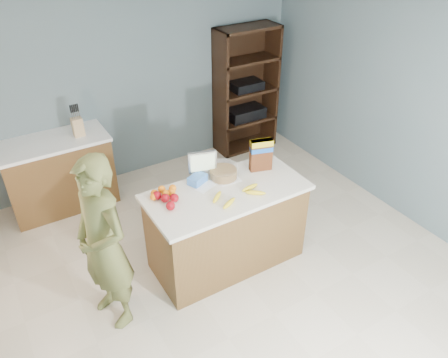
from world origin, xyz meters
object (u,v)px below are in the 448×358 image
shelving_unit (244,92)px  tv (202,163)px  cereal_box (261,153)px  person (103,246)px  counter_peninsula (227,229)px

shelving_unit → tv: bearing=-133.4°
shelving_unit → tv: (-1.63, -1.72, 0.19)m
cereal_box → tv: bearing=161.9°
cereal_box → person: bearing=-172.9°
person → counter_peninsula: bearing=75.5°
counter_peninsula → tv: (-0.08, 0.33, 0.64)m
counter_peninsula → shelving_unit: shelving_unit is taller
person → cereal_box: size_ratio=4.92×
tv → cereal_box: cereal_box is taller
person → tv: bearing=91.1°
counter_peninsula → person: size_ratio=0.94×
person → cereal_box: person is taller
cereal_box → shelving_unit: bearing=61.0°
shelving_unit → tv: size_ratio=6.38×
counter_peninsula → tv: tv is taller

